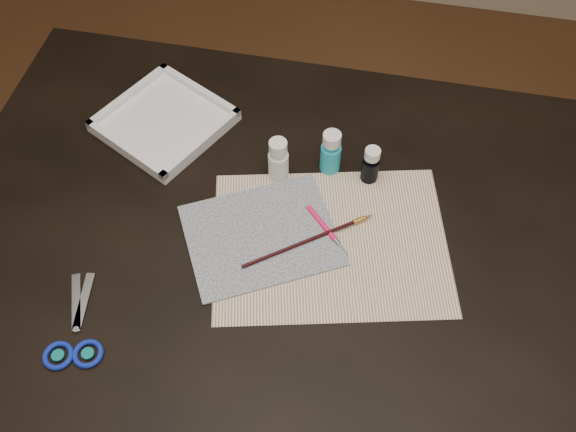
% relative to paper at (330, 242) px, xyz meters
% --- Properties ---
extents(ground, '(3.50, 3.50, 0.02)m').
position_rel_paper_xyz_m(ground, '(-0.08, 0.01, -0.76)').
color(ground, '#422614').
rests_on(ground, ground).
extents(table, '(1.30, 0.90, 0.75)m').
position_rel_paper_xyz_m(table, '(-0.08, 0.01, -0.38)').
color(table, black).
rests_on(table, ground).
extents(paper, '(0.48, 0.41, 0.00)m').
position_rel_paper_xyz_m(paper, '(0.00, 0.00, 0.00)').
color(paper, white).
rests_on(paper, table).
extents(canvas, '(0.34, 0.31, 0.00)m').
position_rel_paper_xyz_m(canvas, '(-0.13, -0.01, 0.00)').
color(canvas, black).
rests_on(canvas, paper).
extents(paint_bottle_white, '(0.05, 0.05, 0.10)m').
position_rel_paper_xyz_m(paint_bottle_white, '(-0.12, 0.13, 0.05)').
color(paint_bottle_white, white).
rests_on(paint_bottle_white, table).
extents(paint_bottle_cyan, '(0.05, 0.05, 0.10)m').
position_rel_paper_xyz_m(paint_bottle_cyan, '(-0.03, 0.17, 0.05)').
color(paint_bottle_cyan, '#1AA6BC').
rests_on(paint_bottle_cyan, table).
extents(paint_bottle_navy, '(0.04, 0.04, 0.08)m').
position_rel_paper_xyz_m(paint_bottle_navy, '(0.05, 0.16, 0.04)').
color(paint_bottle_navy, black).
rests_on(paint_bottle_navy, table).
extents(paintbrush, '(0.22, 0.16, 0.01)m').
position_rel_paper_xyz_m(paintbrush, '(-0.04, -0.01, 0.01)').
color(paintbrush, black).
rests_on(paintbrush, canvas).
extents(craft_knife, '(0.10, 0.10, 0.01)m').
position_rel_paper_xyz_m(craft_knife, '(-0.01, 0.02, 0.01)').
color(craft_knife, '#F0185D').
rests_on(craft_knife, paper).
extents(scissors, '(0.17, 0.22, 0.01)m').
position_rel_paper_xyz_m(scissors, '(-0.39, -0.24, 0.00)').
color(scissors, silver).
rests_on(scissors, table).
extents(palette_tray, '(0.30, 0.30, 0.03)m').
position_rel_paper_xyz_m(palette_tray, '(-0.38, 0.22, 0.01)').
color(palette_tray, white).
rests_on(palette_tray, table).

